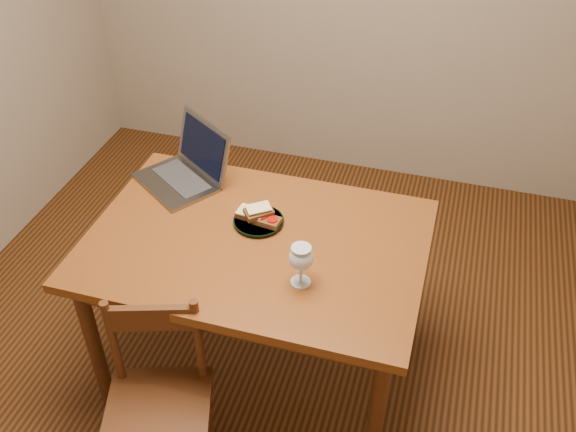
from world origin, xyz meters
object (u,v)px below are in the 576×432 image
(plate, at_px, (259,222))
(laptop, at_px, (189,165))
(chair, at_px, (157,397))
(table, at_px, (257,256))
(milk_glass, at_px, (301,265))

(plate, bearing_deg, laptop, 151.22)
(plate, bearing_deg, chair, -103.87)
(table, relative_size, milk_glass, 7.71)
(table, xyz_separation_m, milk_glass, (0.23, -0.18, 0.17))
(table, distance_m, chair, 0.64)
(chair, bearing_deg, table, 53.90)
(chair, height_order, plate, chair)
(table, relative_size, laptop, 2.84)
(plate, bearing_deg, milk_glass, -47.75)
(chair, xyz_separation_m, plate, (0.17, 0.67, 0.32))
(milk_glass, bearing_deg, table, 142.18)
(plate, height_order, milk_glass, milk_glass)
(laptop, bearing_deg, milk_glass, -3.00)
(table, height_order, laptop, laptop)
(table, bearing_deg, milk_glass, -37.82)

